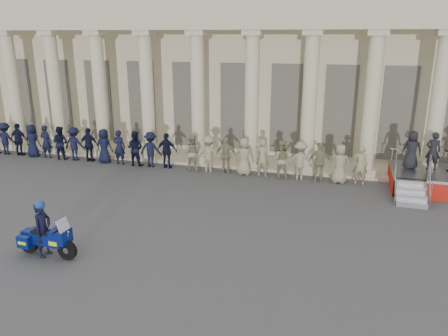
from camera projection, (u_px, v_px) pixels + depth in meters
ground at (156, 235)px, 13.83m from camera, size 90.00×90.00×0.00m
building at (255, 62)px, 26.07m from camera, size 40.00×12.50×9.00m
officer_rank at (137, 148)px, 20.95m from camera, size 21.12×0.64×1.70m
reviewing_stand at (445, 162)px, 17.46m from camera, size 3.84×3.78×2.36m
motorcycle at (47, 239)px, 12.38m from camera, size 1.92×0.79×1.23m
rider at (43, 228)px, 12.32m from camera, size 0.41×0.60×1.70m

